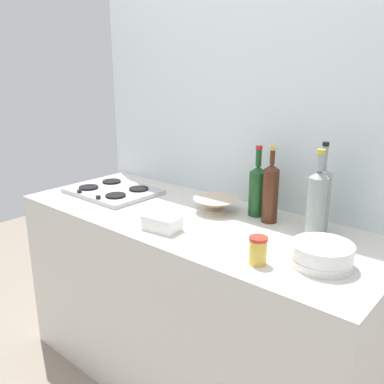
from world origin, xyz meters
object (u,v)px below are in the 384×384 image
stovetop_hob (114,191)px  wine_bottle_mid_left (317,204)px  wine_bottle_leftmost (321,198)px  wine_bottle_mid_right (270,192)px  plate_stack (322,254)px  mixing_bowl (216,204)px  wine_bottle_rightmost (257,189)px  condiment_jar_front (258,250)px  butter_dish (162,223)px

stovetop_hob → wine_bottle_mid_left: wine_bottle_mid_left is taller
wine_bottle_leftmost → wine_bottle_mid_right: bearing=-165.9°
stovetop_hob → wine_bottle_mid_right: wine_bottle_mid_right is taller
plate_stack → wine_bottle_leftmost: wine_bottle_leftmost is taller
stovetop_hob → wine_bottle_leftmost: wine_bottle_leftmost is taller
wine_bottle_mid_left → mixing_bowl: bearing=178.6°
wine_bottle_rightmost → plate_stack: bearing=-32.8°
stovetop_hob → mixing_bowl: size_ratio=2.10×
plate_stack → wine_bottle_mid_left: bearing=121.4°
plate_stack → mixing_bowl: 0.66m
stovetop_hob → wine_bottle_mid_right: size_ratio=1.35×
mixing_bowl → condiment_jar_front: bearing=-37.4°
wine_bottle_mid_right → mixing_bowl: size_ratio=1.56×
wine_bottle_rightmost → butter_dish: wine_bottle_rightmost is taller
plate_stack → wine_bottle_rightmost: size_ratio=0.68×
wine_bottle_leftmost → butter_dish: size_ratio=2.43×
wine_bottle_mid_right → wine_bottle_rightmost: wine_bottle_mid_right is taller
plate_stack → wine_bottle_rightmost: wine_bottle_rightmost is taller
wine_bottle_mid_right → stovetop_hob: bearing=-168.8°
wine_bottle_leftmost → condiment_jar_front: 0.45m
plate_stack → wine_bottle_rightmost: (-0.45, 0.29, 0.08)m
mixing_bowl → condiment_jar_front: (0.45, -0.35, 0.01)m
stovetop_hob → plate_stack: bearing=-3.7°
wine_bottle_mid_right → butter_dish: size_ratio=2.20×
plate_stack → condiment_jar_front: size_ratio=2.20×
plate_stack → wine_bottle_mid_right: (-0.36, 0.25, 0.10)m
wine_bottle_mid_right → mixing_bowl: bearing=-170.3°
plate_stack → wine_bottle_leftmost: 0.36m
plate_stack → wine_bottle_leftmost: (-0.15, 0.31, 0.10)m
wine_bottle_leftmost → wine_bottle_mid_left: 0.12m
stovetop_hob → wine_bottle_rightmost: bearing=15.1°
wine_bottle_mid_right → condiment_jar_front: 0.44m
butter_dish → stovetop_hob: bearing=160.0°
wine_bottle_leftmost → butter_dish: bearing=-138.9°
stovetop_hob → mixing_bowl: bearing=11.9°
wine_bottle_mid_right → mixing_bowl: wine_bottle_mid_right is taller
wine_bottle_mid_left → condiment_jar_front: wine_bottle_mid_left is taller
wine_bottle_rightmost → condiment_jar_front: wine_bottle_rightmost is taller
wine_bottle_mid_left → wine_bottle_mid_right: 0.25m
stovetop_hob → mixing_bowl: 0.62m
wine_bottle_mid_left → wine_bottle_rightmost: (-0.33, 0.10, -0.03)m
wine_bottle_mid_right → butter_dish: bearing=-127.2°
wine_bottle_mid_right → wine_bottle_rightmost: size_ratio=1.04×
wine_bottle_leftmost → wine_bottle_rightmost: bearing=-177.1°
wine_bottle_rightmost → wine_bottle_leftmost: bearing=2.9°
wine_bottle_leftmost → condiment_jar_front: (-0.02, -0.44, -0.09)m
wine_bottle_leftmost → mixing_bowl: 0.50m
condiment_jar_front → stovetop_hob: bearing=168.4°
mixing_bowl → butter_dish: size_ratio=1.41×
plate_stack → condiment_jar_front: 0.22m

